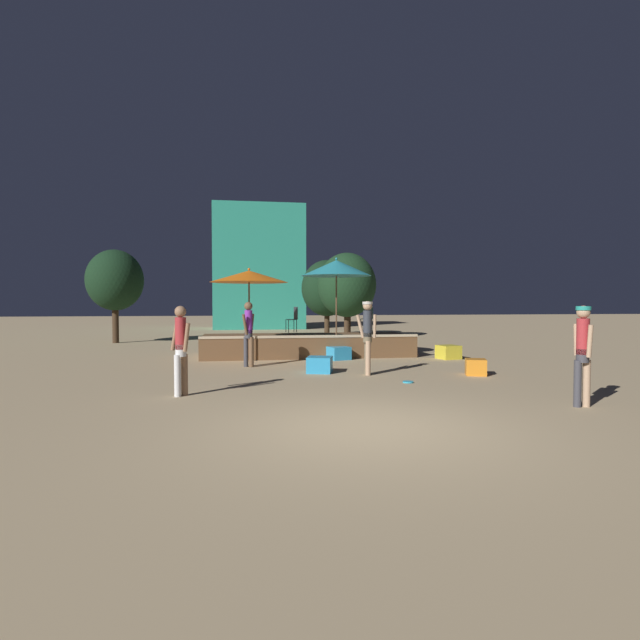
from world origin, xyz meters
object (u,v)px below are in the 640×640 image
at_px(cube_seat_3, 476,367).
at_px(bistro_chair_0, 294,317).
at_px(patio_umbrella_1, 249,277).
at_px(cube_seat_2, 338,353).
at_px(cube_seat_1, 320,365).
at_px(person_1, 181,347).
at_px(background_tree_2, 347,285).
at_px(person_2, 249,331).
at_px(cube_seat_0, 448,352).
at_px(background_tree_3, 348,293).
at_px(bistro_chair_1, 369,316).
at_px(background_tree_1, 327,288).
at_px(frisbee_disc, 408,382).
at_px(person_0, 583,349).
at_px(background_tree_0, 115,280).
at_px(person_3, 367,332).
at_px(patio_umbrella_0, 336,268).

distance_m(cube_seat_3, bistro_chair_0, 7.18).
distance_m(patio_umbrella_1, cube_seat_2, 3.75).
height_order(cube_seat_1, cube_seat_2, cube_seat_1).
distance_m(person_1, bistro_chair_0, 8.14).
relative_size(cube_seat_3, background_tree_2, 0.15).
height_order(person_1, person_2, person_2).
height_order(cube_seat_0, cube_seat_3, cube_seat_0).
relative_size(person_1, background_tree_3, 0.51).
xyz_separation_m(cube_seat_1, person_2, (-1.83, 1.45, 0.83)).
xyz_separation_m(bistro_chair_1, background_tree_2, (0.61, 6.61, 1.36)).
xyz_separation_m(cube_seat_3, background_tree_1, (-1.30, 14.66, 2.38)).
xyz_separation_m(patio_umbrella_1, frisbee_disc, (3.54, -4.71, -2.63)).
distance_m(cube_seat_1, person_0, 6.37).
xyz_separation_m(patio_umbrella_1, background_tree_0, (-5.86, 7.99, 0.17)).
bearing_deg(patio_umbrella_1, person_0, -53.44).
bearing_deg(bistro_chair_1, background_tree_2, -143.17).
bearing_deg(background_tree_0, frisbee_disc, -53.50).
relative_size(person_0, background_tree_1, 0.44).
xyz_separation_m(bistro_chair_0, frisbee_disc, (1.94, -6.70, -1.31)).
xyz_separation_m(person_1, person_2, (1.39, 4.24, 0.06)).
xyz_separation_m(cube_seat_2, background_tree_0, (-8.70, 7.92, 2.62)).
bearing_deg(cube_seat_2, cube_seat_3, -54.43).
xyz_separation_m(cube_seat_0, person_3, (-3.51, -3.05, 0.87)).
distance_m(cube_seat_3, background_tree_0, 16.70).
bearing_deg(bistro_chair_1, background_tree_0, -78.01).
bearing_deg(cube_seat_3, patio_umbrella_1, 145.75).
distance_m(person_2, bistro_chair_1, 5.56).
bearing_deg(bistro_chair_1, cube_seat_0, 83.03).
distance_m(patio_umbrella_1, background_tree_3, 11.03).
height_order(cube_seat_2, person_3, person_3).
relative_size(background_tree_0, background_tree_2, 0.98).
bearing_deg(patio_umbrella_1, background_tree_0, 126.24).
height_order(person_1, background_tree_2, background_tree_2).
relative_size(cube_seat_1, bistro_chair_0, 0.87).
bearing_deg(cube_seat_0, cube_seat_2, 173.96).
relative_size(patio_umbrella_1, background_tree_1, 0.71).
relative_size(person_3, background_tree_0, 0.45).
height_order(cube_seat_2, background_tree_0, background_tree_0).
xyz_separation_m(patio_umbrella_0, frisbee_disc, (0.71, -5.04, -2.94)).
bearing_deg(background_tree_2, bistro_chair_1, -95.24).
xyz_separation_m(cube_seat_2, background_tree_2, (2.13, 8.61, 2.48)).
relative_size(cube_seat_0, frisbee_disc, 2.97).
xyz_separation_m(cube_seat_0, background_tree_0, (-12.29, 8.30, 2.60)).
distance_m(person_3, bistro_chair_1, 5.62).
relative_size(patio_umbrella_0, person_0, 1.84).
distance_m(cube_seat_3, person_2, 6.27).
xyz_separation_m(patio_umbrella_1, person_0, (5.72, -7.72, -1.62)).
height_order(cube_seat_0, person_2, person_2).
distance_m(cube_seat_2, bistro_chair_1, 2.75).
xyz_separation_m(cube_seat_2, frisbee_disc, (0.70, -4.78, -0.19)).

